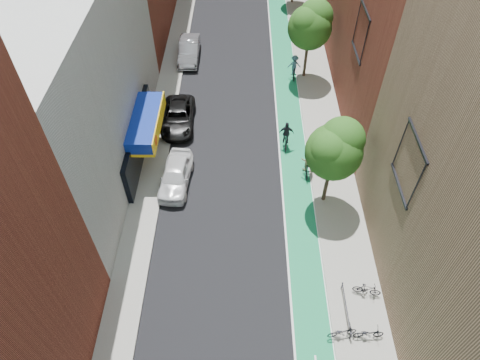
{
  "coord_description": "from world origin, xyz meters",
  "views": [
    {
      "loc": [
        0.34,
        -7.84,
        21.56
      ],
      "look_at": [
        0.18,
        10.38,
        1.5
      ],
      "focal_mm": 32.0,
      "sensor_mm": 36.0,
      "label": 1
    }
  ],
  "objects_px": {
    "parked_car_black": "(178,117)",
    "parked_car_silver": "(189,50)",
    "parked_car_white": "(176,175)",
    "cyclist_lane_mid": "(286,137)",
    "cyclist_lane_near": "(307,163)",
    "cyclist_lane_far": "(294,68)"
  },
  "relations": [
    {
      "from": "parked_car_silver",
      "to": "cyclist_lane_near",
      "type": "xyz_separation_m",
      "value": [
        9.3,
        -14.44,
        0.13
      ]
    },
    {
      "from": "parked_car_white",
      "to": "cyclist_lane_mid",
      "type": "distance_m",
      "value": 8.42
    },
    {
      "from": "parked_car_white",
      "to": "cyclist_lane_mid",
      "type": "height_order",
      "value": "cyclist_lane_mid"
    },
    {
      "from": "parked_car_white",
      "to": "cyclist_lane_far",
      "type": "bearing_deg",
      "value": 59.26
    },
    {
      "from": "cyclist_lane_near",
      "to": "cyclist_lane_mid",
      "type": "bearing_deg",
      "value": -64.03
    },
    {
      "from": "parked_car_black",
      "to": "cyclist_lane_near",
      "type": "distance_m",
      "value": 10.62
    },
    {
      "from": "parked_car_white",
      "to": "parked_car_black",
      "type": "distance_m",
      "value": 6.13
    },
    {
      "from": "parked_car_white",
      "to": "cyclist_lane_far",
      "type": "xyz_separation_m",
      "value": [
        8.81,
        12.51,
        0.12
      ]
    },
    {
      "from": "parked_car_silver",
      "to": "cyclist_lane_near",
      "type": "height_order",
      "value": "cyclist_lane_near"
    },
    {
      "from": "parked_car_white",
      "to": "parked_car_black",
      "type": "xyz_separation_m",
      "value": [
        -0.49,
        6.11,
        -0.08
      ]
    },
    {
      "from": "parked_car_black",
      "to": "parked_car_silver",
      "type": "height_order",
      "value": "parked_car_silver"
    },
    {
      "from": "parked_car_white",
      "to": "parked_car_black",
      "type": "bearing_deg",
      "value": 98.98
    },
    {
      "from": "parked_car_silver",
      "to": "cyclist_lane_far",
      "type": "height_order",
      "value": "cyclist_lane_far"
    },
    {
      "from": "parked_car_black",
      "to": "cyclist_lane_mid",
      "type": "bearing_deg",
      "value": -18.3
    },
    {
      "from": "parked_car_silver",
      "to": "cyclist_lane_near",
      "type": "bearing_deg",
      "value": -57.85
    },
    {
      "from": "parked_car_black",
      "to": "cyclist_lane_far",
      "type": "xyz_separation_m",
      "value": [
        9.3,
        6.4,
        0.2
      ]
    },
    {
      "from": "cyclist_lane_far",
      "to": "parked_car_white",
      "type": "bearing_deg",
      "value": 56.51
    },
    {
      "from": "parked_car_black",
      "to": "cyclist_lane_far",
      "type": "bearing_deg",
      "value": 32.97
    },
    {
      "from": "parked_car_white",
      "to": "cyclist_lane_mid",
      "type": "xyz_separation_m",
      "value": [
        7.58,
        3.69,
        0.08
      ]
    },
    {
      "from": "parked_car_black",
      "to": "cyclist_lane_mid",
      "type": "xyz_separation_m",
      "value": [
        8.06,
        -2.42,
        0.15
      ]
    },
    {
      "from": "parked_car_silver",
      "to": "cyclist_lane_far",
      "type": "distance_m",
      "value": 9.75
    },
    {
      "from": "parked_car_black",
      "to": "cyclist_lane_far",
      "type": "height_order",
      "value": "cyclist_lane_far"
    }
  ]
}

